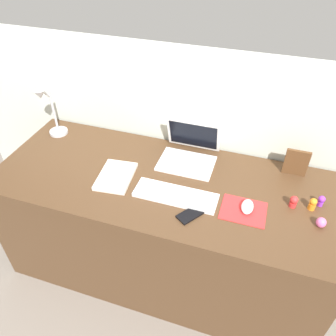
% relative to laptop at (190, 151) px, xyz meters
% --- Properties ---
extents(ground_plane, '(6.00, 6.00, 0.00)m').
position_rel_laptop_xyz_m(ground_plane, '(-0.09, -0.22, -0.79)').
color(ground_plane, slate).
extents(back_wall, '(2.99, 0.05, 1.30)m').
position_rel_laptop_xyz_m(back_wall, '(-0.09, 0.17, -0.14)').
color(back_wall, beige).
rests_on(back_wall, ground_plane).
extents(desk, '(1.79, 0.71, 0.74)m').
position_rel_laptop_xyz_m(desk, '(-0.09, -0.22, -0.42)').
color(desk, '#4C331E').
rests_on(desk, ground_plane).
extents(laptop, '(0.30, 0.27, 0.21)m').
position_rel_laptop_xyz_m(laptop, '(0.00, 0.00, 0.00)').
color(laptop, white).
rests_on(laptop, desk).
extents(keyboard, '(0.41, 0.13, 0.02)m').
position_rel_laptop_xyz_m(keyboard, '(0.02, -0.32, -0.04)').
color(keyboard, white).
rests_on(keyboard, desk).
extents(mousepad, '(0.21, 0.17, 0.00)m').
position_rel_laptop_xyz_m(mousepad, '(0.35, -0.31, -0.05)').
color(mousepad, red).
rests_on(mousepad, desk).
extents(mouse, '(0.06, 0.10, 0.03)m').
position_rel_laptop_xyz_m(mouse, '(0.36, -0.30, -0.03)').
color(mouse, white).
rests_on(mouse, mousepad).
extents(cell_phone, '(0.13, 0.14, 0.01)m').
position_rel_laptop_xyz_m(cell_phone, '(0.12, -0.41, -0.05)').
color(cell_phone, black).
rests_on(cell_phone, desk).
extents(desk_lamp, '(0.11, 0.16, 0.34)m').
position_rel_laptop_xyz_m(desk_lamp, '(-0.84, -0.04, 0.10)').
color(desk_lamp, '#B7B7BC').
rests_on(desk_lamp, desk).
extents(notebook_pad, '(0.19, 0.26, 0.02)m').
position_rel_laptop_xyz_m(notebook_pad, '(-0.32, -0.28, -0.04)').
color(notebook_pad, silver).
rests_on(notebook_pad, desk).
extents(picture_frame, '(0.12, 0.02, 0.15)m').
position_rel_laptop_xyz_m(picture_frame, '(0.56, 0.04, 0.02)').
color(picture_frame, brown).
rests_on(picture_frame, desk).
extents(toy_figurine_purple, '(0.03, 0.03, 0.06)m').
position_rel_laptop_xyz_m(toy_figurine_purple, '(0.69, -0.16, -0.02)').
color(toy_figurine_purple, purple).
rests_on(toy_figurine_purple, desk).
extents(toy_figurine_red, '(0.04, 0.04, 0.06)m').
position_rel_laptop_xyz_m(toy_figurine_red, '(0.57, -0.21, -0.02)').
color(toy_figurine_red, red).
rests_on(toy_figurine_red, desk).
extents(toy_figurine_pink, '(0.04, 0.04, 0.05)m').
position_rel_laptop_xyz_m(toy_figurine_pink, '(0.69, -0.30, -0.03)').
color(toy_figurine_pink, pink).
rests_on(toy_figurine_pink, desk).
extents(toy_figurine_orange, '(0.03, 0.03, 0.06)m').
position_rel_laptop_xyz_m(toy_figurine_orange, '(0.65, -0.20, -0.02)').
color(toy_figurine_orange, orange).
rests_on(toy_figurine_orange, desk).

